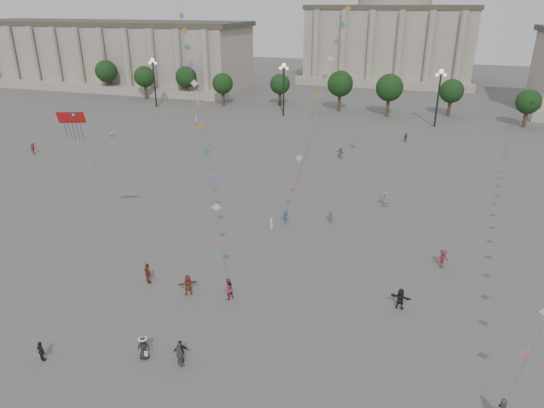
% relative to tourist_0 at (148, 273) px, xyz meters
% --- Properties ---
extents(ground, '(360.00, 360.00, 0.00)m').
position_rel_tourist_0_xyz_m(ground, '(6.54, -4.34, -0.93)').
color(ground, '#5C5A57').
rests_on(ground, ground).
extents(hall_west, '(84.00, 26.22, 17.20)m').
position_rel_tourist_0_xyz_m(hall_west, '(-68.46, 89.55, 7.50)').
color(hall_west, '#A89B8D').
rests_on(hall_west, ground).
extents(hall_central, '(48.30, 34.30, 35.50)m').
position_rel_tourist_0_xyz_m(hall_central, '(6.54, 124.88, 13.30)').
color(hall_central, '#A89B8D').
rests_on(hall_central, ground).
extents(tree_row, '(137.12, 5.12, 8.00)m').
position_rel_tourist_0_xyz_m(tree_row, '(6.54, 73.66, 4.46)').
color(tree_row, '#322619').
rests_on(tree_row, ground).
extents(lamp_post_far_west, '(2.00, 0.90, 10.65)m').
position_rel_tourist_0_xyz_m(lamp_post_far_west, '(-38.46, 65.66, 6.42)').
color(lamp_post_far_west, '#262628').
rests_on(lamp_post_far_west, ground).
extents(lamp_post_mid_west, '(2.00, 0.90, 10.65)m').
position_rel_tourist_0_xyz_m(lamp_post_mid_west, '(-8.46, 65.66, 6.42)').
color(lamp_post_mid_west, '#262628').
rests_on(lamp_post_mid_west, ground).
extents(lamp_post_mid_east, '(2.00, 0.90, 10.65)m').
position_rel_tourist_0_xyz_m(lamp_post_mid_east, '(21.54, 65.66, 6.42)').
color(lamp_post_mid_east, '#262628').
rests_on(lamp_post_mid_east, ground).
extents(person_crowd_0, '(0.91, 0.90, 1.54)m').
position_rel_tourist_0_xyz_m(person_crowd_0, '(17.11, 52.77, -0.16)').
color(person_crowd_0, navy).
rests_on(person_crowd_0, ground).
extents(person_crowd_1, '(0.93, 0.89, 1.51)m').
position_rel_tourist_0_xyz_m(person_crowd_1, '(-32.10, 40.15, -0.17)').
color(person_crowd_1, silver).
rests_on(person_crowd_1, ground).
extents(person_crowd_2, '(0.74, 1.21, 1.81)m').
position_rel_tourist_0_xyz_m(person_crowd_2, '(-37.06, 27.08, -0.02)').
color(person_crowd_2, maroon).
rests_on(person_crowd_2, ground).
extents(person_crowd_3, '(1.64, 0.72, 1.70)m').
position_rel_tourist_0_xyz_m(person_crowd_3, '(20.29, 2.93, -0.08)').
color(person_crowd_3, black).
rests_on(person_crowd_3, ground).
extents(person_crowd_4, '(1.45, 1.20, 1.56)m').
position_rel_tourist_0_xyz_m(person_crowd_4, '(9.32, 46.57, -0.15)').
color(person_crowd_4, silver).
rests_on(person_crowd_4, ground).
extents(person_crowd_6, '(1.16, 0.94, 1.57)m').
position_rel_tourist_0_xyz_m(person_crowd_6, '(11.96, 16.50, -0.15)').
color(person_crowd_6, '#5B5A5F').
rests_on(person_crowd_6, ground).
extents(person_crowd_7, '(1.73, 1.00, 1.78)m').
position_rel_tourist_0_xyz_m(person_crowd_7, '(16.93, 23.17, -0.04)').
color(person_crowd_7, silver).
rests_on(person_crowd_7, ground).
extents(person_crowd_8, '(1.30, 1.21, 1.76)m').
position_rel_tourist_0_xyz_m(person_crowd_8, '(23.32, 10.48, -0.05)').
color(person_crowd_8, maroon).
rests_on(person_crowd_8, ground).
extents(person_crowd_10, '(0.69, 0.75, 1.71)m').
position_rel_tourist_0_xyz_m(person_crowd_10, '(-21.99, 52.69, -0.07)').
color(person_crowd_10, beige).
rests_on(person_crowd_10, ground).
extents(person_crowd_12, '(1.58, 1.06, 1.63)m').
position_rel_tourist_0_xyz_m(person_crowd_12, '(8.44, 40.20, -0.11)').
color(person_crowd_12, slate).
rests_on(person_crowd_12, ground).
extents(person_crowd_13, '(0.63, 0.68, 1.56)m').
position_rel_tourist_0_xyz_m(person_crowd_13, '(6.69, 12.48, -0.15)').
color(person_crowd_13, silver).
rests_on(person_crowd_13, ground).
extents(tourist_0, '(1.16, 0.97, 1.86)m').
position_rel_tourist_0_xyz_m(tourist_0, '(0.00, 0.00, 0.00)').
color(tourist_0, brown).
rests_on(tourist_0, ground).
extents(tourist_1, '(0.94, 0.59, 1.48)m').
position_rel_tourist_0_xyz_m(tourist_1, '(-1.46, -10.55, -0.19)').
color(tourist_1, black).
rests_on(tourist_1, ground).
extents(tourist_2, '(1.60, 1.39, 1.74)m').
position_rel_tourist_0_xyz_m(tourist_2, '(3.96, -0.46, -0.06)').
color(tourist_2, '#974029').
rests_on(tourist_2, ground).
extents(tourist_3, '(1.11, 0.89, 1.77)m').
position_rel_tourist_0_xyz_m(tourist_3, '(7.37, -8.12, -0.05)').
color(tourist_3, '#5A5B5E').
rests_on(tourist_3, ground).
extents(tourist_4, '(1.06, 0.83, 1.68)m').
position_rel_tourist_0_xyz_m(tourist_4, '(7.26, -7.79, -0.09)').
color(tourist_4, black).
rests_on(tourist_4, ground).
extents(kite_flyer_0, '(1.01, 1.10, 1.82)m').
position_rel_tourist_0_xyz_m(kite_flyer_0, '(7.27, -0.04, -0.02)').
color(kite_flyer_0, '#9A2A42').
rests_on(kite_flyer_0, ground).
extents(kite_flyer_1, '(1.11, 0.80, 1.55)m').
position_rel_tourist_0_xyz_m(kite_flyer_1, '(7.47, 14.91, -0.15)').
color(kite_flyer_1, '#364679').
rests_on(kite_flyer_1, ground).
extents(hat_person, '(0.97, 0.84, 1.69)m').
position_rel_tourist_0_xyz_m(hat_person, '(4.77, -8.24, -0.05)').
color(hat_person, black).
rests_on(hat_person, ground).
extents(dragon_kite, '(4.80, 1.85, 13.79)m').
position_rel_tourist_0_xyz_m(dragon_kite, '(-7.28, 2.37, 11.34)').
color(dragon_kite, red).
rests_on(dragon_kite, ground).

